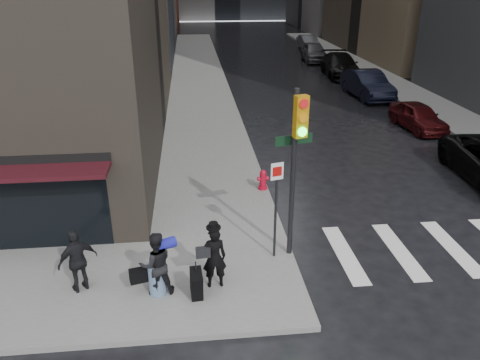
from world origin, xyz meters
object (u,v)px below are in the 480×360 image
(parked_car_4, at_px, (314,52))
(man_jeans, at_px, (156,264))
(traffic_light, at_px, (295,154))
(fire_hydrant, at_px, (263,180))
(parked_car_1, at_px, (418,116))
(man_overcoat, at_px, (211,262))
(parked_car_3, at_px, (340,65))
(parked_car_2, at_px, (367,84))
(man_greycoat, at_px, (78,261))
(parked_car_5, at_px, (308,43))

(parked_car_4, bearing_deg, man_jeans, -106.67)
(traffic_light, bearing_deg, fire_hydrant, 76.35)
(parked_car_1, bearing_deg, man_overcoat, -136.68)
(fire_hydrant, bearing_deg, parked_car_4, 72.03)
(man_jeans, relative_size, parked_car_1, 0.42)
(traffic_light, xyz_separation_m, parked_car_3, (8.91, 24.31, -2.28))
(traffic_light, bearing_deg, parked_car_2, 49.20)
(traffic_light, distance_m, parked_car_1, 14.25)
(man_overcoat, xyz_separation_m, man_greycoat, (-3.15, 0.28, 0.07))
(parked_car_3, bearing_deg, parked_car_1, -85.69)
(parked_car_3, bearing_deg, fire_hydrant, -109.45)
(parked_car_4, bearing_deg, parked_car_2, -86.07)
(parked_car_1, height_order, parked_car_2, parked_car_2)
(man_jeans, bearing_deg, fire_hydrant, -135.30)
(parked_car_1, relative_size, parked_car_3, 0.68)
(traffic_light, distance_m, fire_hydrant, 5.07)
(man_jeans, relative_size, parked_car_4, 0.34)
(parked_car_1, bearing_deg, traffic_light, -133.38)
(man_overcoat, relative_size, parked_car_5, 0.41)
(parked_car_1, bearing_deg, parked_car_5, 83.55)
(man_jeans, distance_m, man_greycoat, 1.88)
(traffic_light, height_order, fire_hydrant, traffic_light)
(parked_car_2, bearing_deg, parked_car_4, 86.84)
(man_jeans, bearing_deg, man_greycoat, -24.12)
(man_overcoat, xyz_separation_m, traffic_light, (2.22, 1.25, 2.21))
(man_greycoat, xyz_separation_m, fire_hydrant, (5.28, 5.30, -0.49))
(fire_hydrant, bearing_deg, man_overcoat, -110.87)
(man_jeans, distance_m, traffic_light, 4.31)
(parked_car_1, bearing_deg, parked_car_2, 87.22)
(fire_hydrant, xyz_separation_m, parked_car_2, (8.68, 13.30, 0.36))
(man_jeans, height_order, traffic_light, traffic_light)
(man_overcoat, relative_size, parked_car_1, 0.46)
(parked_car_2, xyz_separation_m, parked_car_3, (0.32, 6.69, -0.00))
(parked_car_4, bearing_deg, parked_car_1, -85.50)
(man_jeans, relative_size, parked_car_3, 0.29)
(man_jeans, xyz_separation_m, man_greycoat, (-1.85, 0.33, -0.00))
(traffic_light, relative_size, parked_car_5, 1.05)
(fire_hydrant, xyz_separation_m, parked_car_1, (8.89, 6.61, 0.19))
(traffic_light, distance_m, parked_car_2, 19.74)
(man_overcoat, bearing_deg, parked_car_4, -113.41)
(parked_car_1, xyz_separation_m, parked_car_3, (0.11, 13.37, 0.17))
(traffic_light, bearing_deg, parked_car_5, 60.78)
(parked_car_1, distance_m, parked_car_5, 26.75)
(fire_hydrant, height_order, parked_car_4, parked_car_4)
(traffic_light, relative_size, parked_car_2, 0.91)
(parked_car_1, height_order, parked_car_3, parked_car_3)
(fire_hydrant, height_order, parked_car_3, parked_car_3)
(man_greycoat, relative_size, fire_hydrant, 2.22)
(man_overcoat, distance_m, parked_car_3, 27.88)
(man_greycoat, height_order, fire_hydrant, man_greycoat)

